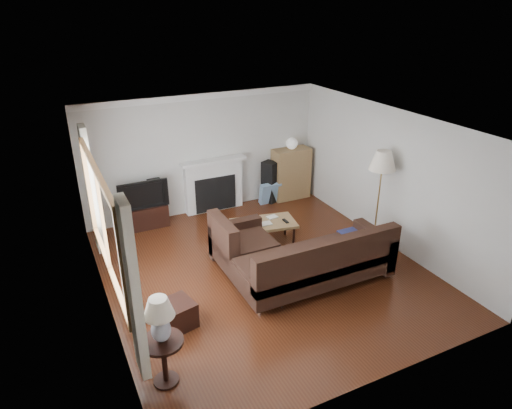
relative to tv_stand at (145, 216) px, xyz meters
name	(u,v)px	position (x,y,z in m)	size (l,w,h in m)	color
room	(264,203)	(1.39, -2.50, 1.03)	(5.10, 5.60, 2.54)	#471F0F
window	(103,221)	(-1.06, -2.70, 1.33)	(0.12, 2.74, 1.54)	olive
curtain_near	(134,292)	(-1.01, -4.22, 1.18)	(0.10, 0.35, 2.10)	white
curtain_far	(92,191)	(-1.01, -1.18, 1.18)	(0.10, 0.35, 2.10)	white
fireplace	(214,185)	(1.54, 0.14, 0.35)	(1.40, 0.26, 1.15)	white
tv_stand	(145,216)	(0.00, 0.00, 0.00)	(0.89, 0.40, 0.45)	black
television	(142,193)	(0.00, 0.00, 0.50)	(0.97, 0.13, 0.56)	black
speaker_left	(157,202)	(0.28, 0.05, 0.24)	(0.26, 0.31, 0.92)	black
speaker_right	(270,182)	(2.82, 0.03, 0.24)	(0.26, 0.31, 0.93)	black
bookshelf	(291,174)	(3.35, 0.02, 0.35)	(0.84, 0.40, 1.15)	olive
globe_lamp	(292,144)	(3.35, 0.02, 1.06)	(0.25, 0.25, 0.25)	white
sectional_sofa	(315,258)	(1.96, -3.16, 0.22)	(2.74, 2.00, 0.88)	black
coffee_table	(264,233)	(1.81, -1.67, 0.00)	(1.16, 0.63, 0.45)	olive
footstool	(177,314)	(-0.33, -3.23, -0.04)	(0.45, 0.45, 0.38)	black
floor_lamp	(378,200)	(3.61, -2.61, 0.69)	(0.47, 0.47, 1.82)	#BA8B40
side_table	(164,361)	(-0.76, -4.16, 0.09)	(0.50, 0.50, 0.62)	black
table_lamp	(160,320)	(-0.76, -4.16, 0.68)	(0.35, 0.35, 0.57)	silver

